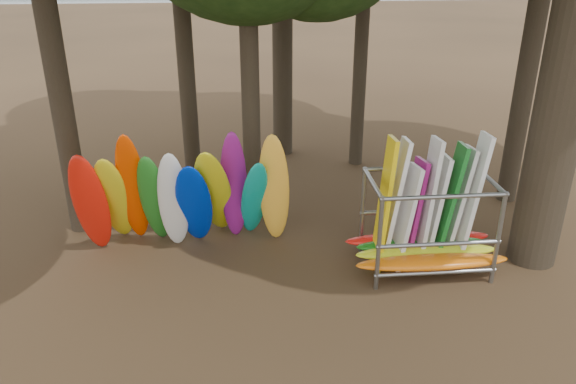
{
  "coord_description": "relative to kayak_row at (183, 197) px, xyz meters",
  "views": [
    {
      "loc": [
        -1.34,
        -9.55,
        6.33
      ],
      "look_at": [
        -0.32,
        1.5,
        1.4
      ],
      "focal_mm": 35.0,
      "sensor_mm": 36.0,
      "label": 1
    }
  ],
  "objects": [
    {
      "name": "ground",
      "position": [
        2.61,
        -1.75,
        -1.27
      ],
      "size": [
        120.0,
        120.0,
        0.0
      ],
      "primitive_type": "plane",
      "color": "#47331E",
      "rests_on": "ground"
    },
    {
      "name": "lake",
      "position": [
        2.61,
        58.25,
        -1.27
      ],
      "size": [
        160.0,
        160.0,
        0.0
      ],
      "primitive_type": "plane",
      "color": "gray",
      "rests_on": "ground"
    },
    {
      "name": "kayak_row",
      "position": [
        0.0,
        0.0,
        0.0
      ],
      "size": [
        4.72,
        1.99,
        3.02
      ],
      "color": "red",
      "rests_on": "ground"
    },
    {
      "name": "storage_rack",
      "position": [
        5.09,
        -1.24,
        -0.32
      ],
      "size": [
        3.22,
        1.57,
        2.9
      ],
      "color": "gray",
      "rests_on": "ground"
    }
  ]
}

